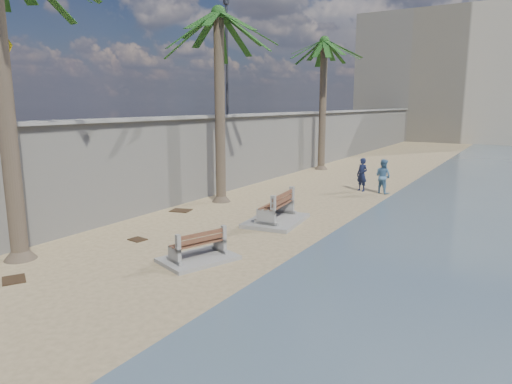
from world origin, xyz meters
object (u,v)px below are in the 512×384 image
at_px(palm_mid, 218,16).
at_px(bench_far, 276,210).
at_px(palm_back, 324,43).
at_px(person_b, 383,174).
at_px(bench_near, 198,248).
at_px(person_a, 362,172).

bearing_deg(palm_mid, bench_far, -26.59).
distance_m(bench_far, palm_mid, 8.19).
bearing_deg(palm_back, person_b, -46.40).
distance_m(bench_near, person_b, 11.93).
distance_m(bench_far, palm_back, 15.53).
bearing_deg(bench_near, person_a, 87.57).
bearing_deg(person_b, person_a, 18.96).
bearing_deg(palm_mid, palm_back, 91.32).
relative_size(person_a, person_b, 1.03).
bearing_deg(person_b, bench_near, 103.96).
distance_m(bench_far, person_a, 7.33).
distance_m(bench_near, person_a, 11.88).
distance_m(bench_near, palm_mid, 10.36).
relative_size(bench_near, palm_back, 0.26).
distance_m(palm_mid, person_a, 9.61).
height_order(palm_back, person_b, palm_back).
height_order(palm_mid, person_a, palm_mid).
height_order(palm_back, person_a, palm_back).
bearing_deg(bench_near, palm_mid, 120.90).
height_order(bench_far, person_a, person_a).
height_order(bench_near, person_b, person_b).
height_order(bench_near, palm_mid, palm_mid).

